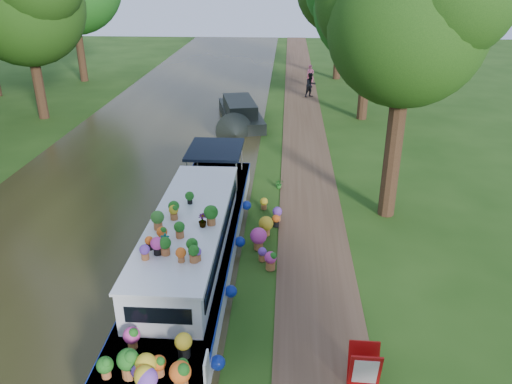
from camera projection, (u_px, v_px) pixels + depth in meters
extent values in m
plane|color=#1D3D0F|center=(274.00, 256.00, 14.88)|extent=(100.00, 100.00, 0.00)
cube|color=black|center=(78.00, 249.00, 15.22)|extent=(10.00, 100.00, 0.02)
cube|color=#4D3524|center=(314.00, 257.00, 14.80)|extent=(2.20, 100.00, 0.03)
cube|color=silver|center=(197.00, 248.00, 14.50)|extent=(2.20, 12.00, 0.75)
cube|color=navy|center=(196.00, 239.00, 14.37)|extent=(2.24, 12.04, 0.12)
cube|color=silver|center=(190.00, 235.00, 13.40)|extent=(1.80, 7.00, 1.05)
cube|color=silver|center=(189.00, 216.00, 13.17)|extent=(1.90, 7.10, 0.06)
cube|color=black|center=(223.00, 233.00, 13.32)|extent=(0.03, 6.40, 0.38)
cube|color=black|center=(156.00, 231.00, 13.42)|extent=(0.03, 6.40, 0.38)
cube|color=black|center=(215.00, 149.00, 17.78)|extent=(1.90, 2.40, 0.10)
cube|color=white|center=(206.00, 369.00, 9.25)|extent=(0.04, 0.45, 0.55)
imported|color=#175316|center=(165.00, 242.00, 11.50)|extent=(0.23, 0.18, 0.40)
imported|color=#175316|center=(202.00, 220.00, 12.51)|extent=(0.23, 0.23, 0.36)
cylinder|color=black|center=(393.00, 152.00, 16.45)|extent=(0.56, 0.56, 4.55)
sphere|color=#17380E|center=(408.00, 27.00, 14.81)|extent=(4.80, 4.80, 4.80)
cylinder|color=black|center=(364.00, 85.00, 27.46)|extent=(0.56, 0.56, 3.85)
sphere|color=#175316|center=(371.00, 7.00, 25.80)|extent=(6.00, 6.00, 6.00)
cylinder|color=black|center=(338.00, 51.00, 37.41)|extent=(0.56, 0.56, 4.20)
cylinder|color=black|center=(38.00, 84.00, 27.58)|extent=(0.56, 0.56, 3.85)
sphere|color=#17380E|center=(24.00, 5.00, 25.89)|extent=(6.20, 6.20, 6.20)
cylinder|color=black|center=(81.00, 51.00, 36.65)|extent=(0.56, 0.56, 4.38)
cube|color=black|center=(241.00, 115.00, 27.75)|extent=(3.14, 6.16, 0.59)
cube|color=black|center=(240.00, 106.00, 27.04)|extent=(2.21, 3.68, 0.69)
cube|color=#A60C0B|center=(365.00, 372.00, 9.89)|extent=(0.63, 0.27, 0.99)
cube|color=#A60C0B|center=(363.00, 364.00, 10.10)|extent=(0.63, 0.27, 0.99)
cube|color=white|center=(365.00, 372.00, 9.83)|extent=(0.49, 0.18, 0.69)
imported|color=#EC617B|center=(310.00, 76.00, 35.49)|extent=(0.61, 0.46, 1.51)
imported|color=black|center=(311.00, 85.00, 32.50)|extent=(0.96, 0.92, 1.56)
imported|color=#226B20|center=(279.00, 184.00, 19.34)|extent=(0.40, 0.37, 0.37)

